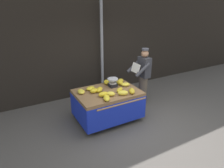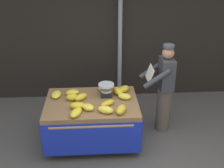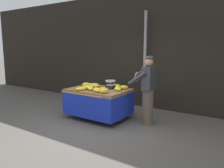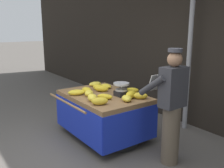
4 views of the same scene
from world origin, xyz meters
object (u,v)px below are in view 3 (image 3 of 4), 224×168
Objects in this scene: banana_bunch_2 at (86,84)px; street_pole at (145,61)px; banana_bunch_6 at (96,90)px; banana_bunch_7 at (91,85)px; banana_bunch_3 at (104,91)px; banana_bunch_4 at (103,89)px; weighing_scale at (111,85)px; banana_bunch_9 at (118,87)px; banana_bunch_5 at (118,89)px; banana_bunch_10 at (124,87)px; banana_bunch_13 at (90,88)px; banana_cart at (99,97)px; banana_bunch_11 at (95,85)px; banana_bunch_0 at (87,87)px; banana_bunch_12 at (115,86)px; banana_bunch_8 at (81,89)px; banana_bunch_1 at (95,86)px; vendor_person at (148,90)px.

street_pole is at bearing 46.96° from banana_bunch_2.
banana_bunch_7 is (-0.56, 0.46, -0.00)m from banana_bunch_6.
banana_bunch_3 is (1.10, -0.61, 0.02)m from banana_bunch_2.
banana_bunch_4 is at bearing -101.73° from street_pole.
weighing_scale is at bearing 109.83° from banana_bunch_3.
street_pole is at bearing 83.78° from banana_bunch_9.
street_pole is at bearing 78.48° from banana_bunch_6.
banana_bunch_2 is 1.12× the size of banana_bunch_5.
banana_bunch_3 is 1.03× the size of banana_bunch_10.
banana_bunch_2 is 1.19× the size of banana_bunch_13.
banana_bunch_11 reaches higher than banana_cart.
banana_bunch_0 is at bearing -172.80° from banana_bunch_4.
banana_bunch_6 is 1.27× the size of banana_bunch_7.
banana_bunch_5 is (-0.04, -1.48, -0.64)m from street_pole.
banana_bunch_8 is at bearing -117.70° from banana_bunch_12.
banana_bunch_1 is 1.28× the size of banana_bunch_7.
street_pole is 12.09× the size of banana_bunch_0.
banana_bunch_9 is (0.00, 0.63, 0.00)m from banana_bunch_3.
banana_bunch_9 reaches higher than banana_bunch_5.
banana_cart is 5.45× the size of banana_bunch_8.
banana_bunch_13 is (0.28, -0.36, -0.01)m from banana_bunch_7.
weighing_scale is 0.16× the size of vendor_person.
banana_bunch_12 reaches higher than banana_cart.
banana_bunch_0 is 0.85m from banana_bunch_5.
street_pole is at bearing 88.30° from banana_bunch_5.
banana_bunch_6 is 0.30m from banana_bunch_13.
street_pole is 12.85× the size of banana_bunch_5.
banana_bunch_0 is 0.73m from banana_bunch_3.
banana_bunch_4 is 0.23m from banana_bunch_6.
banana_bunch_1 is 0.26m from banana_bunch_11.
weighing_scale reaches higher than banana_bunch_12.
banana_cart is at bearing 43.60° from banana_bunch_0.
banana_bunch_3 is at bearing -3.50° from banana_bunch_6.
banana_bunch_3 is (0.66, -0.47, 0.01)m from banana_bunch_1.
banana_bunch_7 is at bearing -123.14° from street_pole.
banana_bunch_12 is at bearing 33.93° from banana_bunch_7.
banana_bunch_8 is at bearing -79.80° from banana_bunch_7.
banana_bunch_6 is at bearing -93.56° from weighing_scale.
vendor_person is at bearing 7.68° from banana_bunch_1.
banana_bunch_2 is 1.02× the size of banana_bunch_10.
banana_bunch_13 is at bearing 38.96° from banana_bunch_8.
banana_bunch_13 reaches higher than banana_bunch_4.
banana_bunch_9 is at bearing 67.89° from banana_bunch_6.
banana_bunch_13 is (0.18, 0.15, 0.00)m from banana_bunch_8.
vendor_person is (1.95, 0.07, 0.02)m from banana_bunch_2.
banana_bunch_12 is (0.85, 0.25, 0.00)m from banana_bunch_2.
banana_bunch_4 is at bearing 80.07° from banana_bunch_6.
banana_bunch_0 is 0.87× the size of banana_bunch_12.
banana_bunch_12 is at bearing 43.25° from banana_bunch_1.
banana_cart is 0.58m from banana_bunch_12.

